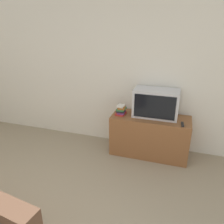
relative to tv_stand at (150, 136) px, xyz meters
The scene contains 5 objects.
wall_back 1.35m from the tv_stand, 161.43° to the left, with size 9.00×0.06×2.60m.
tv_stand is the anchor object (origin of this frame).
television 0.57m from the tv_stand, 48.69° to the left, with size 0.70×0.38×0.45m.
book_stack 0.64m from the tv_stand, behind, with size 0.16×0.20×0.16m.
remote_on_stand 0.62m from the tv_stand, 17.92° to the right, with size 0.05×0.15×0.02m.
Camera 1 is at (1.27, -0.52, 2.08)m, focal length 35.00 mm.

